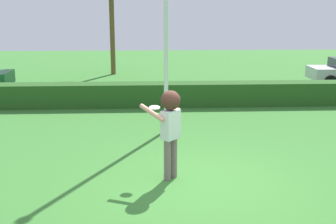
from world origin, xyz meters
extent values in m
plane|color=#38772F|center=(0.00, 0.00, 0.00)|extent=(60.00, 60.00, 0.00)
cylinder|color=#765F60|center=(-0.58, 0.15, 0.42)|extent=(0.14, 0.14, 0.84)
cylinder|color=#765F60|center=(-0.45, 0.30, 0.42)|extent=(0.14, 0.14, 0.84)
cube|color=silver|center=(-0.52, 0.22, 1.13)|extent=(0.42, 0.43, 0.58)
cylinder|color=tan|center=(-0.88, 0.24, 1.37)|extent=(0.51, 0.48, 0.30)
cylinder|color=tan|center=(-0.36, 0.40, 1.11)|extent=(0.09, 0.09, 0.62)
sphere|color=tan|center=(-0.52, 0.22, 1.59)|extent=(0.22, 0.22, 0.22)
sphere|color=#47281F|center=(-0.52, 0.22, 1.62)|extent=(0.39, 0.39, 0.39)
cylinder|color=white|center=(-0.82, 0.58, 1.40)|extent=(0.22, 0.22, 0.05)
cylinder|color=silver|center=(-0.44, 3.74, 3.15)|extent=(0.12, 0.12, 6.30)
cube|color=#26521C|center=(0.00, 7.12, 0.41)|extent=(26.17, 0.90, 0.82)
cylinder|color=black|center=(-7.44, 11.08, 0.30)|extent=(0.60, 0.13, 0.60)
cylinder|color=black|center=(7.24, 11.90, 0.30)|extent=(0.61, 0.14, 0.60)
cylinder|color=black|center=(7.12, 10.21, 0.30)|extent=(0.61, 0.14, 0.60)
cylinder|color=brown|center=(-2.79, 15.26, 2.60)|extent=(0.26, 0.26, 5.20)
camera|label=1|loc=(-0.97, -7.80, 3.28)|focal=45.12mm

